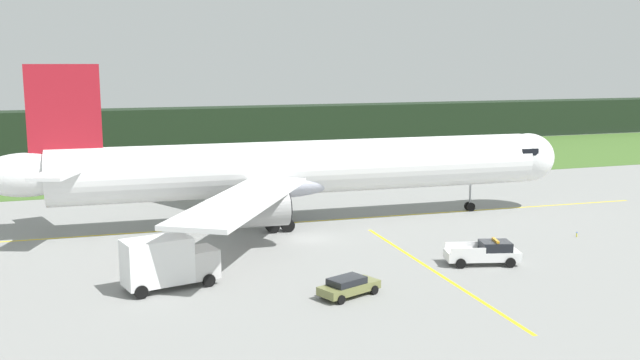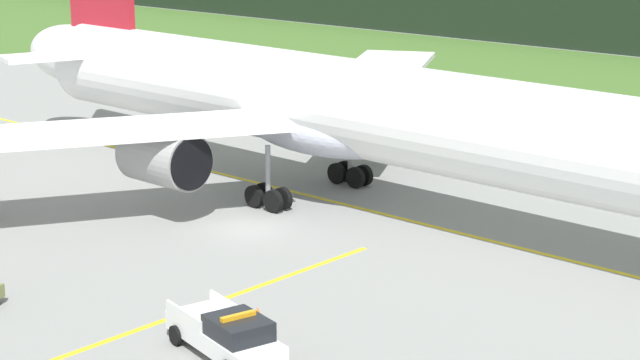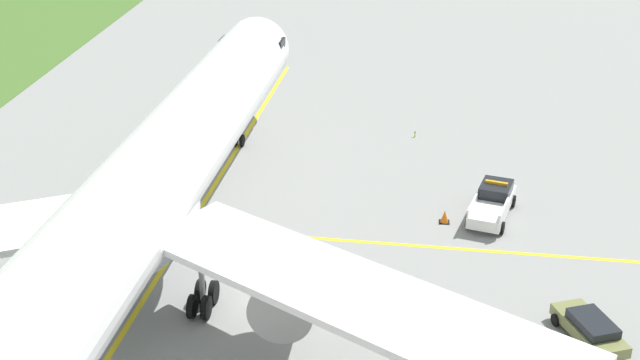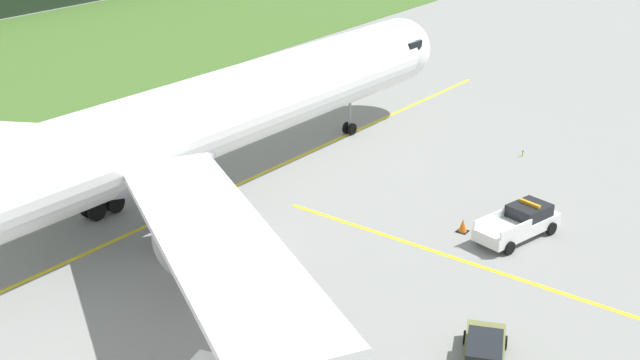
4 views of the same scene
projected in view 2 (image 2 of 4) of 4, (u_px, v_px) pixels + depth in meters
The scene contains 6 objects.
ground at pixel (246, 228), 55.75m from camera, with size 320.00×320.00×0.00m, color gray.
taxiway_centerline_main at pixel (357, 207), 59.32m from camera, with size 74.15×0.30×0.01m, color yellow.
taxiway_centerline_spur at pixel (143, 328), 43.26m from camera, with size 26.53×0.30×0.01m, color yellow.
airliner at pixel (346, 109), 58.50m from camera, with size 55.82×42.56×15.03m.
ops_pickup_truck at pixel (228, 334), 40.32m from camera, with size 5.87×3.36×1.94m.
apron_cone at pixel (258, 317), 43.37m from camera, with size 0.63×0.63×0.79m.
Camera 2 is at (37.07, -38.43, 16.60)m, focal length 63.10 mm.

